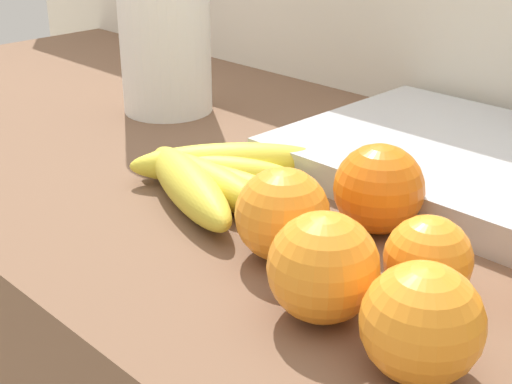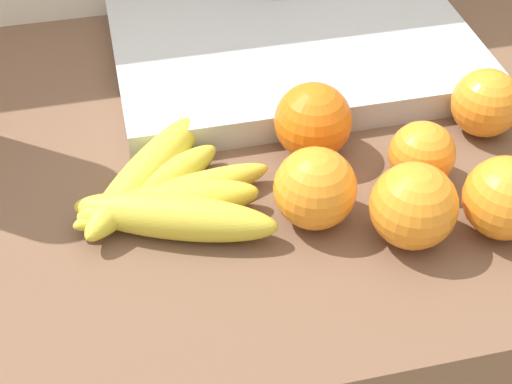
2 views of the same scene
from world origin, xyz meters
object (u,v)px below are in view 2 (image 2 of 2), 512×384
orange_front (486,103)px  orange_back_right (505,198)px  orange_far_right (422,154)px  orange_right (315,188)px  orange_back_left (313,121)px  banana_bunch (164,195)px  sink_basin (294,47)px  orange_center (414,206)px

orange_front → orange_back_right: bearing=-108.8°
orange_far_right → orange_right: bearing=-165.5°
orange_front → orange_right: (-0.21, -0.09, 0.00)m
orange_back_right → orange_back_left: size_ratio=0.98×
banana_bunch → orange_right: bearing=-17.2°
orange_front → orange_back_right: (-0.05, -0.14, 0.00)m
banana_bunch → orange_far_right: size_ratio=3.24×
orange_right → sink_basin: 0.27m
banana_bunch → orange_far_right: orange_far_right is taller
orange_far_right → orange_center: bearing=-117.8°
orange_center → sink_basin: (-0.03, 0.31, -0.02)m
orange_far_right → orange_right: (-0.12, -0.03, 0.01)m
orange_back_left → orange_far_right: bearing=-35.1°
orange_front → sink_basin: size_ratio=0.17×
orange_back_right → orange_back_left: orange_back_left is taller
orange_far_right → orange_back_right: orange_back_right is taller
orange_far_right → orange_back_right: size_ratio=0.84×
orange_back_left → sink_basin: size_ratio=0.19×
orange_front → orange_back_left: (-0.19, 0.01, 0.00)m
orange_far_right → sink_basin: (-0.07, 0.24, -0.01)m
orange_back_right → orange_far_right: bearing=120.3°
orange_front → orange_right: size_ratio=0.93×
orange_back_right → sink_basin: sink_basin is taller
orange_front → sink_basin: sink_basin is taller
banana_bunch → orange_center: size_ratio=2.67×
orange_back_right → sink_basin: bearing=109.9°
banana_bunch → orange_center: orange_center is taller
orange_right → orange_back_right: bearing=-16.9°
orange_back_right → orange_front: bearing=71.2°
orange_front → orange_right: 0.23m
orange_far_right → orange_front: 0.11m
banana_bunch → orange_right: 0.14m
orange_center → orange_right: bearing=151.7°
orange_right → sink_basin: (0.05, 0.27, -0.02)m
orange_back_left → sink_basin: (0.03, 0.17, -0.02)m
orange_right → orange_back_left: orange_back_left is taller
orange_center → orange_front: (0.13, 0.13, -0.00)m
orange_far_right → orange_back_right: bearing=-59.7°
banana_bunch → orange_back_right: bearing=-17.0°
orange_far_right → sink_basin: 0.25m
sink_basin → orange_center: bearing=-84.7°
banana_bunch → sink_basin: bearing=50.0°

